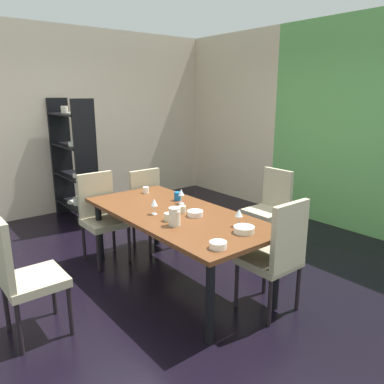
{
  "coord_description": "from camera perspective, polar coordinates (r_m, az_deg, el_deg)",
  "views": [
    {
      "loc": [
        3.14,
        -2.16,
        1.87
      ],
      "look_at": [
        0.13,
        0.26,
        0.85
      ],
      "focal_mm": 35.0,
      "sensor_mm": 36.0,
      "label": 1
    }
  ],
  "objects": [
    {
      "name": "serving_bowl_north",
      "position": [
        2.85,
        4.0,
        -8.05
      ],
      "size": [
        0.13,
        0.13,
        0.05
      ],
      "primitive_type": "cylinder",
      "color": "white",
      "rests_on": "dining_table"
    },
    {
      "name": "wine_glass_near_shelf",
      "position": [
        3.29,
        7.17,
        -3.26
      ],
      "size": [
        0.07,
        0.07,
        0.16
      ],
      "color": "silver",
      "rests_on": "dining_table"
    },
    {
      "name": "wine_glass_near_window",
      "position": [
        3.93,
        -1.66,
        -0.15
      ],
      "size": [
        0.06,
        0.06,
        0.16
      ],
      "color": "silver",
      "rests_on": "dining_table"
    },
    {
      "name": "chair_left_far",
      "position": [
        4.69,
        -6.33,
        -1.84
      ],
      "size": [
        0.44,
        0.44,
        0.95
      ],
      "rotation": [
        0.0,
        0.0,
        -1.57
      ],
      "color": "tan",
      "rests_on": "ground_plane"
    },
    {
      "name": "dining_table",
      "position": [
        3.7,
        -2.45,
        -4.23
      ],
      "size": [
        2.1,
        0.97,
        0.74
      ],
      "color": "#5A3018",
      "rests_on": "ground_plane"
    },
    {
      "name": "chair_head_far",
      "position": [
        4.7,
        11.86,
        -1.92
      ],
      "size": [
        0.44,
        0.45,
        0.98
      ],
      "rotation": [
        0.0,
        0.0,
        3.14
      ],
      "color": "tan",
      "rests_on": "ground_plane"
    },
    {
      "name": "left_interior_panel",
      "position": [
        6.34,
        -19.07,
        10.11
      ],
      "size": [
        0.1,
        5.54,
        2.88
      ],
      "primitive_type": "cube",
      "color": "beige",
      "rests_on": "ground_plane"
    },
    {
      "name": "chair_left_near",
      "position": [
        4.39,
        -13.65,
        -3.12
      ],
      "size": [
        0.44,
        0.44,
        1.0
      ],
      "rotation": [
        0.0,
        0.0,
        -1.57
      ],
      "color": "tan",
      "rests_on": "ground_plane"
    },
    {
      "name": "cup_south",
      "position": [
        4.4,
        -7.05,
        0.3
      ],
      "size": [
        0.07,
        0.07,
        0.07
      ],
      "primitive_type": "cylinder",
      "color": "white",
      "rests_on": "dining_table"
    },
    {
      "name": "display_shelf",
      "position": [
        5.81,
        -17.61,
        4.5
      ],
      "size": [
        1.0,
        0.32,
        1.81
      ],
      "color": "black",
      "rests_on": "ground_plane"
    },
    {
      "name": "wine_glass_right",
      "position": [
        3.61,
        -5.8,
        -1.64
      ],
      "size": [
        0.07,
        0.07,
        0.16
      ],
      "color": "silver",
      "rests_on": "dining_table"
    },
    {
      "name": "ground_plane",
      "position": [
        4.26,
        -3.91,
        -11.48
      ],
      "size": [
        5.7,
        5.54,
        0.02
      ],
      "primitive_type": "cube",
      "color": "black"
    },
    {
      "name": "cup_left",
      "position": [
        3.66,
        -1.48,
        -2.64
      ],
      "size": [
        0.07,
        0.07,
        0.07
      ],
      "primitive_type": "cylinder",
      "color": "beige",
      "rests_on": "dining_table"
    },
    {
      "name": "cup_rear",
      "position": [
        4.08,
        -2.23,
        -0.64
      ],
      "size": [
        0.07,
        0.07,
        0.09
      ],
      "primitive_type": "cylinder",
      "color": "#125A98",
      "rests_on": "dining_table"
    },
    {
      "name": "chair_head_near",
      "position": [
        3.18,
        -24.54,
        -11.04
      ],
      "size": [
        0.44,
        0.44,
        1.02
      ],
      "color": "tan",
      "rests_on": "ground_plane"
    },
    {
      "name": "chair_right_far",
      "position": [
        3.29,
        12.84,
        -9.06
      ],
      "size": [
        0.44,
        0.44,
        1.03
      ],
      "rotation": [
        0.0,
        0.0,
        1.57
      ],
      "color": "tan",
      "rests_on": "ground_plane"
    },
    {
      "name": "pitcher_corner",
      "position": [
        3.3,
        -2.66,
        -3.74
      ],
      "size": [
        0.12,
        0.1,
        0.16
      ],
      "color": "silver",
      "rests_on": "dining_table"
    },
    {
      "name": "serving_bowl_front",
      "position": [
        3.56,
        0.49,
        -3.28
      ],
      "size": [
        0.15,
        0.15,
        0.05
      ],
      "primitive_type": "cylinder",
      "color": "white",
      "rests_on": "dining_table"
    },
    {
      "name": "serving_bowl_east",
      "position": [
        3.18,
        7.93,
        -5.69
      ],
      "size": [
        0.18,
        0.18,
        0.05
      ],
      "primitive_type": "cylinder",
      "color": "silver",
      "rests_on": "dining_table"
    },
    {
      "name": "back_panel_interior",
      "position": [
        6.96,
        5.95,
        11.18
      ],
      "size": [
        2.1,
        0.1,
        2.88
      ],
      "primitive_type": "cube",
      "color": "beige",
      "rests_on": "ground_plane"
    },
    {
      "name": "cup_center",
      "position": [
        3.44,
        -3.6,
        -3.81
      ],
      "size": [
        0.08,
        0.08,
        0.07
      ],
      "primitive_type": "cylinder",
      "color": "beige",
      "rests_on": "dining_table"
    }
  ]
}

